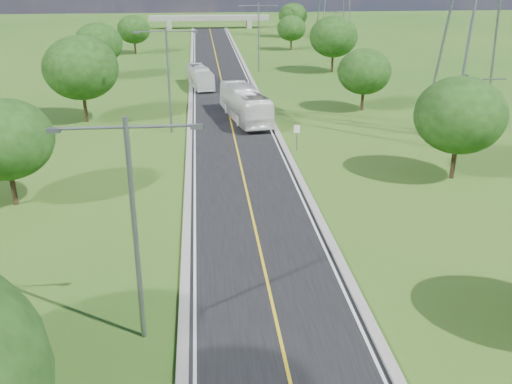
# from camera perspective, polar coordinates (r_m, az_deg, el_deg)

# --- Properties ---
(ground) EXTENTS (260.00, 260.00, 0.00)m
(ground) POSITION_cam_1_polar(r_m,az_deg,el_deg) (71.30, -3.09, 9.40)
(ground) COLOR #255818
(ground) RESTS_ON ground
(road) EXTENTS (8.00, 150.00, 0.06)m
(road) POSITION_cam_1_polar(r_m,az_deg,el_deg) (77.15, -3.32, 10.39)
(road) COLOR black
(road) RESTS_ON ground
(curb_left) EXTENTS (0.50, 150.00, 0.22)m
(curb_left) POSITION_cam_1_polar(r_m,az_deg,el_deg) (77.08, -6.53, 10.33)
(curb_left) COLOR gray
(curb_left) RESTS_ON ground
(curb_right) EXTENTS (0.50, 150.00, 0.22)m
(curb_right) POSITION_cam_1_polar(r_m,az_deg,el_deg) (77.43, -0.12, 10.52)
(curb_right) COLOR gray
(curb_right) RESTS_ON ground
(speed_limit_sign) EXTENTS (0.55, 0.09, 2.40)m
(speed_limit_sign) POSITION_cam_1_polar(r_m,az_deg,el_deg) (50.19, 4.10, 5.88)
(speed_limit_sign) COLOR slate
(speed_limit_sign) RESTS_ON ground
(overpass) EXTENTS (30.00, 3.00, 3.20)m
(overpass) POSITION_cam_1_polar(r_m,az_deg,el_deg) (150.13, -4.70, 16.89)
(overpass) COLOR gray
(overpass) RESTS_ON ground
(streetlight_near_left) EXTENTS (5.90, 0.25, 10.00)m
(streetlight_near_left) POSITION_cam_1_polar(r_m,az_deg,el_deg) (23.71, -12.15, -2.19)
(streetlight_near_left) COLOR slate
(streetlight_near_left) RESTS_ON ground
(streetlight_mid_left) EXTENTS (5.90, 0.25, 10.00)m
(streetlight_mid_left) POSITION_cam_1_polar(r_m,az_deg,el_deg) (55.43, -8.77, 11.83)
(streetlight_mid_left) COLOR slate
(streetlight_mid_left) RESTS_ON ground
(streetlight_far_right) EXTENTS (5.90, 0.25, 10.00)m
(streetlight_far_right) POSITION_cam_1_polar(r_m,az_deg,el_deg) (88.52, 0.26, 15.78)
(streetlight_far_right) COLOR slate
(streetlight_far_right) RESTS_ON ground
(tree_lb) EXTENTS (6.30, 6.30, 7.33)m
(tree_lb) POSITION_cam_1_polar(r_m,az_deg,el_deg) (41.12, -23.80, 4.83)
(tree_lb) COLOR black
(tree_lb) RESTS_ON ground
(tree_lc) EXTENTS (7.56, 7.56, 8.79)m
(tree_lc) POSITION_cam_1_polar(r_m,az_deg,el_deg) (61.50, -17.12, 11.77)
(tree_lc) COLOR black
(tree_lc) RESTS_ON ground
(tree_ld) EXTENTS (6.72, 6.72, 7.82)m
(tree_ld) POSITION_cam_1_polar(r_m,az_deg,el_deg) (85.32, -15.49, 14.12)
(tree_ld) COLOR black
(tree_ld) RESTS_ON ground
(tree_le) EXTENTS (5.88, 5.88, 6.84)m
(tree_le) POSITION_cam_1_polar(r_m,az_deg,el_deg) (108.70, -12.13, 15.61)
(tree_le) COLOR black
(tree_le) RESTS_ON ground
(tree_rb) EXTENTS (6.72, 6.72, 7.82)m
(tree_rb) POSITION_cam_1_polar(r_m,az_deg,el_deg) (45.16, 19.71, 7.23)
(tree_rb) COLOR black
(tree_rb) RESTS_ON ground
(tree_rc) EXTENTS (5.88, 5.88, 6.84)m
(tree_rc) POSITION_cam_1_polar(r_m,az_deg,el_deg) (65.11, 10.78, 11.75)
(tree_rc) COLOR black
(tree_rc) RESTS_ON ground
(tree_rd) EXTENTS (7.14, 7.14, 8.30)m
(tree_rd) POSITION_cam_1_polar(r_m,az_deg,el_deg) (88.46, 7.76, 15.15)
(tree_rd) COLOR black
(tree_rd) RESTS_ON ground
(tree_re) EXTENTS (5.46, 5.46, 6.35)m
(tree_re) POSITION_cam_1_polar(r_m,az_deg,el_deg) (111.53, 3.56, 16.03)
(tree_re) COLOR black
(tree_re) RESTS_ON ground
(tree_rf) EXTENTS (6.30, 6.30, 7.33)m
(tree_rf) POSITION_cam_1_polar(r_m,az_deg,el_deg) (131.69, 3.71, 17.20)
(tree_rf) COLOR black
(tree_rf) RESTS_ON ground
(bus_outbound) EXTENTS (4.80, 12.44, 3.38)m
(bus_outbound) POSITION_cam_1_polar(r_m,az_deg,el_deg) (60.22, -1.12, 8.80)
(bus_outbound) COLOR white
(bus_outbound) RESTS_ON road
(bus_inbound) EXTENTS (3.70, 9.73, 2.65)m
(bus_inbound) POSITION_cam_1_polar(r_m,az_deg,el_deg) (77.46, -5.61, 11.38)
(bus_inbound) COLOR white
(bus_inbound) RESTS_ON road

